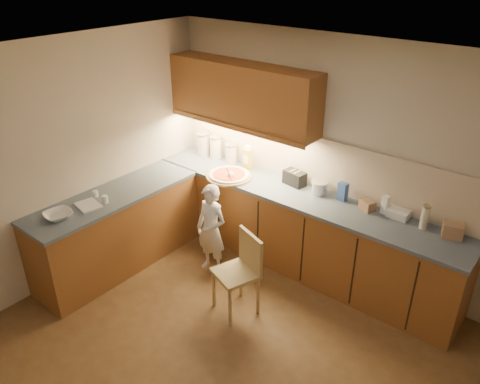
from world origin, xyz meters
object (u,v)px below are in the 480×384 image
at_px(pizza_on_board, 229,175).
at_px(wooden_chair, 241,268).
at_px(oil_jug, 248,158).
at_px(toaster, 295,178).
at_px(child, 211,230).

height_order(pizza_on_board, wooden_chair, pizza_on_board).
relative_size(oil_jug, toaster, 1.10).
bearing_deg(oil_jug, toaster, -0.52).
bearing_deg(child, pizza_on_board, 109.68).
bearing_deg(toaster, child, -110.32).
bearing_deg(pizza_on_board, oil_jug, 87.41).
xyz_separation_m(child, oil_jug, (-0.19, 0.89, 0.52)).
xyz_separation_m(oil_jug, toaster, (0.68, -0.01, -0.06)).
height_order(child, toaster, toaster).
bearing_deg(oil_jug, child, -78.19).
height_order(child, wooden_chair, child).
relative_size(wooden_chair, oil_jug, 2.86).
bearing_deg(oil_jug, pizza_on_board, -92.59).
distance_m(pizza_on_board, wooden_chair, 1.29).
distance_m(pizza_on_board, oil_jug, 0.35).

